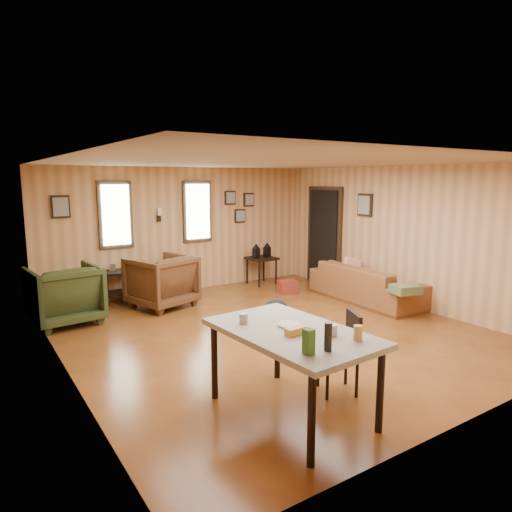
{
  "coord_description": "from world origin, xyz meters",
  "views": [
    {
      "loc": [
        -3.64,
        -5.16,
        2.16
      ],
      "look_at": [
        0.0,
        0.4,
        1.05
      ],
      "focal_mm": 32.0,
      "sensor_mm": 36.0,
      "label": 1
    }
  ],
  "objects_px": {
    "side_table": "(262,256)",
    "dining_table": "(293,338)",
    "sofa": "(367,277)",
    "recliner_green": "(64,292)",
    "end_table": "(120,280)",
    "recliner_brown": "(161,279)"
  },
  "relations": [
    {
      "from": "end_table",
      "to": "side_table",
      "type": "xyz_separation_m",
      "value": [
        2.91,
        -0.18,
        0.2
      ]
    },
    {
      "from": "recliner_green",
      "to": "sofa",
      "type": "bearing_deg",
      "value": 156.49
    },
    {
      "from": "side_table",
      "to": "recliner_green",
      "type": "bearing_deg",
      "value": -171.5
    },
    {
      "from": "recliner_brown",
      "to": "recliner_green",
      "type": "height_order",
      "value": "recliner_green"
    },
    {
      "from": "recliner_green",
      "to": "end_table",
      "type": "bearing_deg",
      "value": -149.94
    },
    {
      "from": "side_table",
      "to": "dining_table",
      "type": "bearing_deg",
      "value": -120.92
    },
    {
      "from": "sofa",
      "to": "side_table",
      "type": "height_order",
      "value": "sofa"
    },
    {
      "from": "side_table",
      "to": "sofa",
      "type": "bearing_deg",
      "value": -69.04
    },
    {
      "from": "sofa",
      "to": "side_table",
      "type": "bearing_deg",
      "value": 23.48
    },
    {
      "from": "end_table",
      "to": "dining_table",
      "type": "distance_m",
      "value": 4.83
    },
    {
      "from": "dining_table",
      "to": "side_table",
      "type": "bearing_deg",
      "value": 55.44
    },
    {
      "from": "sofa",
      "to": "recliner_green",
      "type": "xyz_separation_m",
      "value": [
        -4.81,
        1.56,
        0.06
      ]
    },
    {
      "from": "sofa",
      "to": "end_table",
      "type": "relative_size",
      "value": 3.17
    },
    {
      "from": "sofa",
      "to": "side_table",
      "type": "xyz_separation_m",
      "value": [
        -0.83,
        2.16,
        0.16
      ]
    },
    {
      "from": "end_table",
      "to": "dining_table",
      "type": "xyz_separation_m",
      "value": [
        0.13,
        -4.82,
        0.35
      ]
    },
    {
      "from": "recliner_green",
      "to": "dining_table",
      "type": "height_order",
      "value": "dining_table"
    },
    {
      "from": "recliner_green",
      "to": "side_table",
      "type": "relative_size",
      "value": 1.14
    },
    {
      "from": "recliner_green",
      "to": "side_table",
      "type": "height_order",
      "value": "recliner_green"
    },
    {
      "from": "end_table",
      "to": "dining_table",
      "type": "relative_size",
      "value": 0.42
    },
    {
      "from": "sofa",
      "to": "side_table",
      "type": "distance_m",
      "value": 2.32
    },
    {
      "from": "recliner_brown",
      "to": "side_table",
      "type": "height_order",
      "value": "recliner_brown"
    },
    {
      "from": "side_table",
      "to": "dining_table",
      "type": "xyz_separation_m",
      "value": [
        -2.78,
        -4.64,
        0.15
      ]
    }
  ]
}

